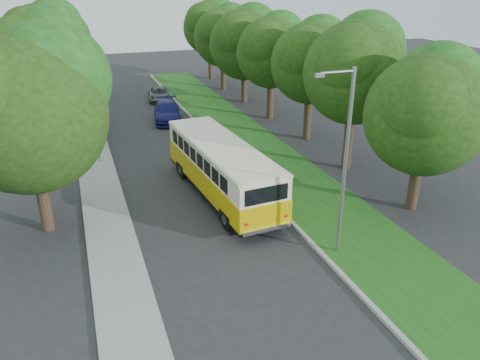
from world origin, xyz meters
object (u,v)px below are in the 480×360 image
object	(u,v)px
vintage_bus	(222,170)
car_blue	(167,112)
lamppost_near	(344,160)
car_silver	(225,156)
lamppost_far	(85,87)
car_white	(190,142)
car_grey	(159,94)

from	to	relation	value
vintage_bus	car_blue	distance (m)	15.60
vintage_bus	car_blue	size ratio (longest dim) A/B	2.01
lamppost_near	car_silver	world-z (taller)	lamppost_near
car_silver	car_blue	bearing A→B (deg)	82.54
car_silver	lamppost_far	bearing A→B (deg)	123.14
vintage_bus	car_silver	world-z (taller)	vintage_bus
vintage_bus	car_blue	xyz separation A→B (m)	(0.23, 15.57, -0.80)
lamppost_near	car_white	bearing A→B (deg)	100.12
vintage_bus	car_silver	bearing A→B (deg)	65.03
car_blue	car_white	bearing A→B (deg)	-81.09
car_white	car_blue	distance (m)	7.79
car_blue	lamppost_far	bearing A→B (deg)	-137.03
lamppost_far	car_silver	bearing A→B (deg)	-42.22
car_white	car_grey	size ratio (longest dim) A/B	0.88
lamppost_far	car_blue	distance (m)	8.27
car_silver	car_white	xyz separation A→B (m)	(-1.46, 3.40, 0.01)
car_blue	vintage_bus	bearing A→B (deg)	-81.58
vintage_bus	car_silver	size ratio (longest dim) A/B	2.86
car_white	car_grey	xyz separation A→B (m)	(0.76, 15.04, -0.03)
car_white	car_silver	bearing A→B (deg)	-53.98
lamppost_near	car_grey	bearing A→B (deg)	93.64
lamppost_near	lamppost_far	bearing A→B (deg)	115.71
car_silver	car_white	size ratio (longest dim) A/B	0.95
car_white	car_blue	bearing A→B (deg)	102.46
lamppost_far	car_white	bearing A→B (deg)	-29.89
lamppost_near	car_grey	distance (m)	30.24
lamppost_near	car_white	size ratio (longest dim) A/B	2.05
car_white	car_grey	bearing A→B (deg)	99.93
lamppost_far	vintage_bus	world-z (taller)	lamppost_far
lamppost_near	car_white	world-z (taller)	lamppost_near
car_grey	car_silver	bearing A→B (deg)	-80.17
car_white	car_grey	world-z (taller)	car_white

